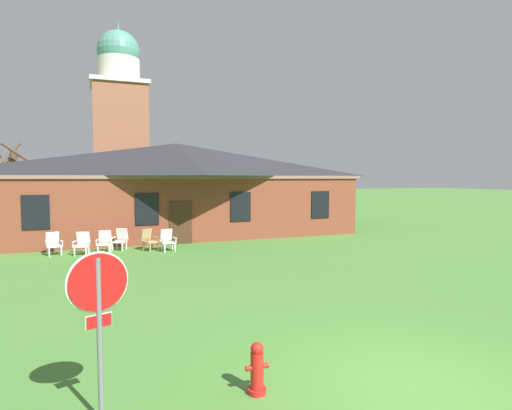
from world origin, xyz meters
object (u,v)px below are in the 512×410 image
at_px(lawn_chair_near_door, 82,243).
at_px(lawn_chair_middle, 121,239).
at_px(lawn_chair_by_porch, 53,243).
at_px(lawn_chair_left_end, 105,241).
at_px(lawn_chair_far_side, 167,240).
at_px(stop_sign, 99,303).
at_px(lawn_chair_right_end, 149,239).
at_px(fire_hydrant, 257,369).

xyz_separation_m(lawn_chair_near_door, lawn_chair_middle, (1.57, 0.64, 0.00)).
height_order(lawn_chair_by_porch, lawn_chair_left_end, same).
bearing_deg(lawn_chair_far_side, lawn_chair_left_end, 169.05).
bearing_deg(lawn_chair_near_door, lawn_chair_left_end, 9.82).
bearing_deg(lawn_chair_left_end, stop_sign, -91.15).
relative_size(lawn_chair_left_end, lawn_chair_far_side, 1.00).
bearing_deg(lawn_chair_by_porch, lawn_chair_right_end, -5.17).
distance_m(lawn_chair_far_side, fire_hydrant, 12.80).
bearing_deg(lawn_chair_middle, lawn_chair_far_side, -27.08).
height_order(lawn_chair_left_end, fire_hydrant, lawn_chair_left_end).
distance_m(lawn_chair_by_porch, fire_hydrant, 14.10).
bearing_deg(lawn_chair_far_side, lawn_chair_right_end, 152.14).
xyz_separation_m(stop_sign, lawn_chair_far_side, (2.89, 12.69, -1.11)).
bearing_deg(stop_sign, lawn_chair_far_side, 77.19).
bearing_deg(lawn_chair_by_porch, stop_sign, -82.53).
xyz_separation_m(lawn_chair_left_end, lawn_chair_right_end, (1.87, -0.11, 0.00)).
xyz_separation_m(lawn_chair_near_door, lawn_chair_left_end, (0.89, 0.15, 0.00)).
relative_size(lawn_chair_by_porch, lawn_chair_far_side, 1.00).
height_order(lawn_chair_right_end, lawn_chair_far_side, same).
bearing_deg(lawn_chair_right_end, lawn_chair_by_porch, 174.83).
xyz_separation_m(lawn_chair_left_end, lawn_chair_far_side, (2.62, -0.51, 0.00)).
bearing_deg(lawn_chair_right_end, lawn_chair_far_side, -27.86).
relative_size(lawn_chair_left_end, lawn_chair_middle, 1.00).
relative_size(lawn_chair_by_porch, lawn_chair_near_door, 1.00).
relative_size(stop_sign, lawn_chair_middle, 2.39).
height_order(stop_sign, lawn_chair_left_end, stop_sign).
height_order(stop_sign, lawn_chair_by_porch, stop_sign).
height_order(lawn_chair_by_porch, lawn_chair_near_door, same).
height_order(lawn_chair_left_end, lawn_chair_far_side, same).
relative_size(lawn_chair_near_door, lawn_chair_middle, 1.00).
xyz_separation_m(stop_sign, lawn_chair_by_porch, (-1.76, 13.44, -1.11)).
bearing_deg(stop_sign, lawn_chair_near_door, 92.74).
distance_m(lawn_chair_near_door, lawn_chair_left_end, 0.90).
height_order(lawn_chair_middle, lawn_chair_right_end, same).
bearing_deg(stop_sign, fire_hydrant, -2.27).
height_order(stop_sign, lawn_chair_middle, stop_sign).
xyz_separation_m(lawn_chair_by_porch, lawn_chair_near_door, (1.14, -0.40, 0.00)).
bearing_deg(lawn_chair_by_porch, fire_hydrant, -73.69).
distance_m(stop_sign, lawn_chair_middle, 13.76).
height_order(lawn_chair_by_porch, lawn_chair_middle, same).
xyz_separation_m(lawn_chair_near_door, lawn_chair_right_end, (2.76, 0.04, 0.00)).
distance_m(lawn_chair_by_porch, lawn_chair_left_end, 2.04).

